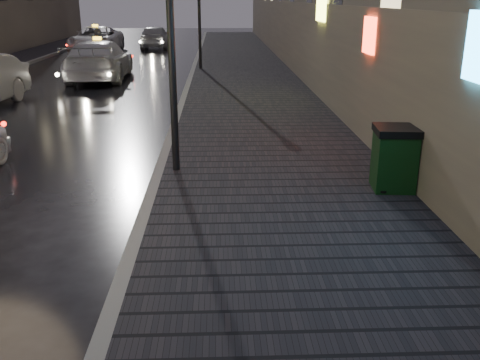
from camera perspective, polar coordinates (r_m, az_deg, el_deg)
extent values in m
cube|color=black|center=(25.45, 0.42, 11.42)|extent=(4.60, 58.00, 0.15)
cube|color=slate|center=(25.45, -5.10, 11.34)|extent=(0.20, 58.00, 0.15)
cylinder|color=black|center=(10.27, -7.35, 14.55)|extent=(0.14, 0.14, 5.00)
cylinder|color=black|center=(26.23, -4.37, 17.23)|extent=(0.14, 0.14, 5.00)
cube|color=black|center=(9.83, 16.10, 1.89)|extent=(0.75, 0.75, 1.01)
cube|color=black|center=(9.69, 16.41, 5.10)|extent=(0.81, 0.81, 0.13)
imported|color=silver|center=(24.30, -14.81, 12.27)|extent=(2.56, 5.86, 1.68)
imported|color=silver|center=(36.77, -15.09, 14.27)|extent=(2.82, 5.87, 1.62)
imported|color=#95969D|center=(38.95, -9.07, 14.86)|extent=(2.01, 4.69, 1.58)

